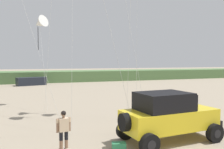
{
  "coord_description": "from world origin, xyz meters",
  "views": [
    {
      "loc": [
        -2.7,
        -5.42,
        3.68
      ],
      "look_at": [
        1.08,
        5.23,
        3.05
      ],
      "focal_mm": 38.85,
      "sensor_mm": 36.0,
      "label": 1
    }
  ],
  "objects": [
    {
      "name": "distant_sedan",
      "position": [
        -2.03,
        33.2,
        0.6
      ],
      "size": [
        4.49,
        2.72,
        1.2
      ],
      "primitive_type": "cube",
      "rotation": [
        0.0,
        0.0,
        0.26
      ],
      "color": "#1E232D",
      "rests_on": "ground_plane"
    },
    {
      "name": "dune_ridge",
      "position": [
        0.16,
        39.0,
        0.93
      ],
      "size": [
        90.0,
        6.55,
        1.86
      ],
      "primitive_type": "cube",
      "color": "#567A47",
      "rests_on": "ground_plane"
    },
    {
      "name": "cooler_box",
      "position": [
        0.78,
        3.55,
        0.19
      ],
      "size": [
        0.63,
        0.48,
        0.38
      ],
      "primitive_type": "cube",
      "rotation": [
        0.0,
        0.0,
        -0.23
      ],
      "color": "#2D7F51",
      "rests_on": "ground_plane"
    },
    {
      "name": "jeep",
      "position": [
        3.4,
        4.05,
        1.2
      ],
      "size": [
        4.94,
        2.73,
        2.26
      ],
      "color": "yellow",
      "rests_on": "ground_plane"
    },
    {
      "name": "person_watching",
      "position": [
        -1.31,
        4.4,
        0.94
      ],
      "size": [
        0.62,
        0.36,
        1.67
      ],
      "color": "#8C664C",
      "rests_on": "ground_plane"
    },
    {
      "name": "kite_orange_streamer",
      "position": [
        -1.54,
        16.45,
        6.93
      ],
      "size": [
        1.65,
        5.27,
        7.56
      ],
      "color": "white",
      "rests_on": "ground_plane"
    }
  ]
}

